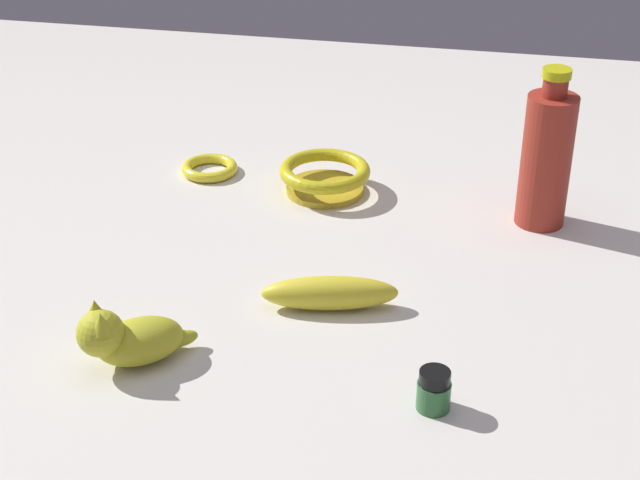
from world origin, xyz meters
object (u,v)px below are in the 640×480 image
Objects in this scene: banana at (330,293)px; cat_figurine at (127,337)px; nail_polish_jar at (434,390)px; bangle at (210,168)px; bowl at (325,176)px; bottle_tall at (546,157)px.

banana is 1.39× the size of cat_figurine.
nail_polish_jar reaches higher than banana.
banana is 1.90× the size of bangle.
bowl reaches higher than banana.
banana is 0.73× the size of bottle_tall.
banana reaches higher than bangle.
bangle is (0.27, -0.35, -0.01)m from banana.
bowl is at bearing -5.73° from bottle_tall.
cat_figurine is 0.52m from bangle.
bowl is (0.07, -0.32, 0.01)m from banana.
banana is at bearing -48.94° from nail_polish_jar.
bottle_tall is at bearing -135.84° from cat_figurine.
bangle is at bearing -6.74° from bottle_tall.
bangle is (0.20, -0.03, -0.02)m from bowl.
bottle_tall is at bearing 174.27° from bowl.
bowl is (0.33, -0.03, -0.08)m from bottle_tall.
cat_figurine is (0.21, 0.16, 0.01)m from banana.
bottle_tall is 0.54m from bangle.
nail_polish_jar is 0.36m from cat_figurine.
bowl is 0.20m from bangle.
bangle is (0.42, -0.52, -0.02)m from nail_polish_jar.
bottle_tall is at bearing -144.23° from banana.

